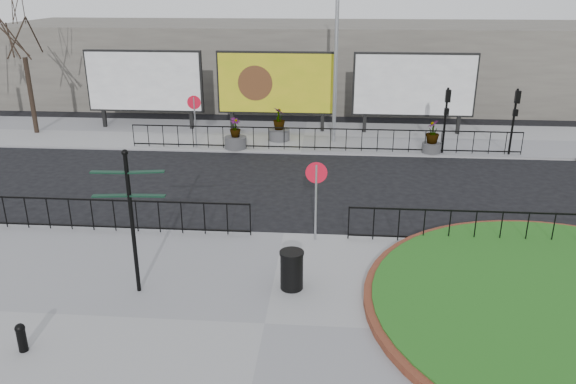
# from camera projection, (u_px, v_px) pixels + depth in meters

# --- Properties ---
(ground) EXTENTS (90.00, 90.00, 0.00)m
(ground) POSITION_uv_depth(u_px,v_px,m) (284.00, 236.00, 17.61)
(ground) COLOR black
(ground) RESTS_ON ground
(pavement_near) EXTENTS (30.00, 10.00, 0.12)m
(pavement_near) POSITION_uv_depth(u_px,v_px,m) (265.00, 326.00, 12.92)
(pavement_near) COLOR gray
(pavement_near) RESTS_ON ground
(pavement_far) EXTENTS (44.00, 6.00, 0.12)m
(pavement_far) POSITION_uv_depth(u_px,v_px,m) (304.00, 137.00, 28.79)
(pavement_far) COLOR gray
(pavement_far) RESTS_ON ground
(railing_near_left) EXTENTS (10.00, 0.10, 1.10)m
(railing_near_left) POSITION_uv_depth(u_px,v_px,m) (92.00, 214.00, 17.55)
(railing_near_left) COLOR black
(railing_near_left) RESTS_ON pavement_near
(railing_near_right) EXTENTS (9.00, 0.10, 1.10)m
(railing_near_right) POSITION_uv_depth(u_px,v_px,m) (501.00, 228.00, 16.60)
(railing_near_right) COLOR black
(railing_near_right) RESTS_ON pavement_near
(railing_far) EXTENTS (18.00, 0.10, 1.10)m
(railing_far) POSITION_uv_depth(u_px,v_px,m) (323.00, 139.00, 25.98)
(railing_far) COLOR black
(railing_far) RESTS_ON pavement_far
(speed_sign_far) EXTENTS (0.64, 0.07, 2.47)m
(speed_sign_far) POSITION_uv_depth(u_px,v_px,m) (194.00, 110.00, 26.10)
(speed_sign_far) COLOR gray
(speed_sign_far) RESTS_ON pavement_far
(speed_sign_near) EXTENTS (0.64, 0.07, 2.47)m
(speed_sign_near) POSITION_uv_depth(u_px,v_px,m) (316.00, 184.00, 16.50)
(speed_sign_near) COLOR gray
(speed_sign_near) RESTS_ON pavement_near
(billboard_left) EXTENTS (6.20, 0.31, 4.10)m
(billboard_left) POSITION_uv_depth(u_px,v_px,m) (144.00, 82.00, 29.45)
(billboard_left) COLOR black
(billboard_left) RESTS_ON pavement_far
(billboard_mid) EXTENTS (6.20, 0.31, 4.10)m
(billboard_mid) POSITION_uv_depth(u_px,v_px,m) (277.00, 83.00, 28.92)
(billboard_mid) COLOR black
(billboard_mid) RESTS_ON pavement_far
(billboard_right) EXTENTS (6.20, 0.31, 4.10)m
(billboard_right) POSITION_uv_depth(u_px,v_px,m) (414.00, 85.00, 28.39)
(billboard_right) COLOR black
(billboard_right) RESTS_ON pavement_far
(lamp_post) EXTENTS (0.74, 0.18, 9.23)m
(lamp_post) POSITION_uv_depth(u_px,v_px,m) (336.00, 43.00, 26.08)
(lamp_post) COLOR gray
(lamp_post) RESTS_ON pavement_far
(signal_pole_a) EXTENTS (0.22, 0.26, 3.00)m
(signal_pole_a) POSITION_uv_depth(u_px,v_px,m) (446.00, 111.00, 25.10)
(signal_pole_a) COLOR black
(signal_pole_a) RESTS_ON pavement_far
(signal_pole_b) EXTENTS (0.22, 0.26, 3.00)m
(signal_pole_b) POSITION_uv_depth(u_px,v_px,m) (515.00, 112.00, 24.88)
(signal_pole_b) COLOR black
(signal_pole_b) RESTS_ON pavement_far
(tree_left) EXTENTS (2.00, 2.00, 7.00)m
(tree_left) POSITION_uv_depth(u_px,v_px,m) (26.00, 64.00, 28.14)
(tree_left) COLOR #2D2119
(tree_left) RESTS_ON pavement_far
(building_backdrop) EXTENTS (40.00, 10.00, 5.00)m
(building_backdrop) POSITION_uv_depth(u_px,v_px,m) (313.00, 62.00, 37.27)
(building_backdrop) COLOR slate
(building_backdrop) RESTS_ON ground
(fingerpost_sign) EXTENTS (1.75, 0.43, 3.74)m
(fingerpost_sign) POSITION_uv_depth(u_px,v_px,m) (131.00, 208.00, 13.50)
(fingerpost_sign) COLOR black
(fingerpost_sign) RESTS_ON pavement_near
(bollard) EXTENTS (0.21, 0.21, 0.66)m
(bollard) POSITION_uv_depth(u_px,v_px,m) (21.00, 336.00, 11.83)
(bollard) COLOR black
(bollard) RESTS_ON pavement_near
(litter_bin) EXTENTS (0.62, 0.62, 1.03)m
(litter_bin) POSITION_uv_depth(u_px,v_px,m) (292.00, 270.00, 14.22)
(litter_bin) COLOR black
(litter_bin) RESTS_ON pavement_near
(planter_a) EXTENTS (1.04, 1.04, 1.46)m
(planter_a) POSITION_uv_depth(u_px,v_px,m) (235.00, 138.00, 26.41)
(planter_a) COLOR #4C4C4F
(planter_a) RESTS_ON pavement_far
(planter_b) EXTENTS (1.05, 1.05, 1.64)m
(planter_b) POSITION_uv_depth(u_px,v_px,m) (279.00, 128.00, 27.72)
(planter_b) COLOR #4C4C4F
(planter_b) RESTS_ON pavement_far
(planter_c) EXTENTS (0.86, 0.86, 1.52)m
(planter_c) POSITION_uv_depth(u_px,v_px,m) (432.00, 139.00, 25.67)
(planter_c) COLOR #4C4C4F
(planter_c) RESTS_ON pavement_far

